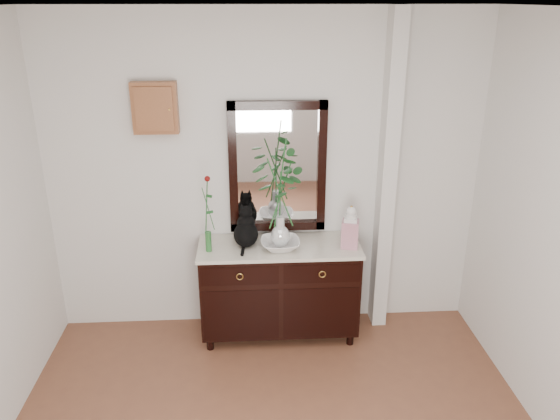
{
  "coord_description": "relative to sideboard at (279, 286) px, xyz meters",
  "views": [
    {
      "loc": [
        -0.14,
        -2.32,
        2.75
      ],
      "look_at": [
        0.1,
        1.63,
        1.2
      ],
      "focal_mm": 35.0,
      "sensor_mm": 36.0,
      "label": 1
    }
  ],
  "objects": [
    {
      "name": "wall_back",
      "position": [
        -0.1,
        0.25,
        0.88
      ],
      "size": [
        3.6,
        0.04,
        2.7
      ],
      "primitive_type": "cube",
      "color": "silver",
      "rests_on": "ground"
    },
    {
      "name": "wall_mirror",
      "position": [
        -0.0,
        0.24,
        0.97
      ],
      "size": [
        0.8,
        0.06,
        1.1
      ],
      "color": "black",
      "rests_on": "wall_back"
    },
    {
      "name": "bud_vase_rose",
      "position": [
        -0.57,
        -0.07,
        0.7
      ],
      "size": [
        0.08,
        0.08,
        0.65
      ],
      "primitive_type": null,
      "rotation": [
        0.0,
        0.0,
        0.01
      ],
      "color": "#2A6A2F",
      "rests_on": "sideboard"
    },
    {
      "name": "cat",
      "position": [
        -0.27,
        0.02,
        0.54
      ],
      "size": [
        0.25,
        0.3,
        0.33
      ],
      "primitive_type": null,
      "rotation": [
        0.0,
        0.0,
        -0.07
      ],
      "color": "black",
      "rests_on": "sideboard"
    },
    {
      "name": "ginger_jar",
      "position": [
        0.57,
        -0.06,
        0.56
      ],
      "size": [
        0.16,
        0.16,
        0.36
      ],
      "primitive_type": null,
      "rotation": [
        0.0,
        0.0,
        -0.24
      ],
      "color": "silver",
      "rests_on": "sideboard"
    },
    {
      "name": "pilaster",
      "position": [
        0.9,
        0.17,
        0.88
      ],
      "size": [
        0.12,
        0.2,
        2.7
      ],
      "primitive_type": "cube",
      "color": "silver",
      "rests_on": "ground"
    },
    {
      "name": "key_cabinet",
      "position": [
        -0.95,
        0.21,
        1.48
      ],
      "size": [
        0.35,
        0.1,
        0.4
      ],
      "primitive_type": "cube",
      "color": "brown",
      "rests_on": "wall_back"
    },
    {
      "name": "lotus_bowl",
      "position": [
        0.0,
        -0.06,
        0.42
      ],
      "size": [
        0.34,
        0.34,
        0.08
      ],
      "primitive_type": "imported",
      "rotation": [
        0.0,
        0.0,
        0.06
      ],
      "color": "silver",
      "rests_on": "sideboard"
    },
    {
      "name": "vase_branches",
      "position": [
        0.0,
        -0.06,
        0.85
      ],
      "size": [
        0.57,
        0.57,
        0.91
      ],
      "primitive_type": null,
      "rotation": [
        0.0,
        0.0,
        0.42
      ],
      "color": "silver",
      "rests_on": "lotus_bowl"
    },
    {
      "name": "sideboard",
      "position": [
        0.0,
        0.0,
        0.0
      ],
      "size": [
        1.33,
        0.52,
        0.82
      ],
      "color": "black",
      "rests_on": "ground"
    }
  ]
}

